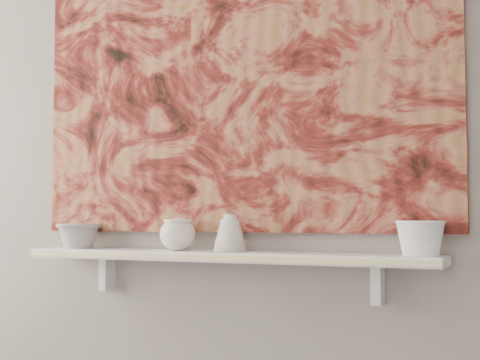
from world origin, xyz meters
The scene contains 11 objects.
wall_back centered at (0.00, 1.60, 1.35)m, with size 3.60×3.60×0.00m, color gray.
shelf centered at (0.00, 1.51, 0.92)m, with size 1.40×0.18×0.03m, color silver.
shelf_stripe centered at (0.00, 1.41, 0.92)m, with size 1.40×0.01×0.02m, color beige.
bracket_left centered at (-0.49, 1.57, 0.84)m, with size 0.03×0.06×0.12m, color silver.
bracket_right centered at (0.49, 1.57, 0.84)m, with size 0.03×0.06×0.12m, color silver.
painting centered at (0.00, 1.59, 1.54)m, with size 1.50×0.03×1.10m, color maroon.
house_motif centered at (0.45, 1.57, 1.23)m, with size 0.09×0.00×0.08m, color black.
bowl_grey centered at (-0.57, 1.51, 0.98)m, with size 0.16×0.16×0.09m, color gray, non-canonical shape.
cup_cream centered at (-0.16, 1.51, 0.98)m, with size 0.12×0.12×0.11m, color white, non-canonical shape.
bell_vessel centered at (0.03, 1.51, 0.99)m, with size 0.11×0.11×0.12m, color beige, non-canonical shape.
bowl_white centered at (0.63, 1.51, 0.98)m, with size 0.14×0.14×0.10m, color silver, non-canonical shape.
Camera 1 is at (0.96, -0.42, 1.03)m, focal length 50.00 mm.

